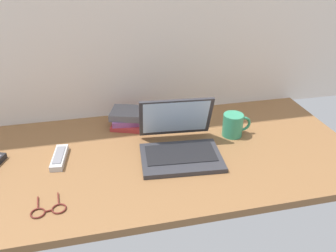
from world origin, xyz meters
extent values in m
cube|color=brown|center=(0.00, 0.00, 0.01)|extent=(1.60, 0.76, 0.03)
cube|color=#2D2D33|center=(0.08, -0.06, 0.04)|extent=(0.33, 0.25, 0.02)
cube|color=black|center=(0.08, -0.05, 0.05)|extent=(0.28, 0.16, 0.00)
cube|color=#2D2D33|center=(0.09, 0.08, 0.14)|extent=(0.31, 0.11, 0.19)
cube|color=#A5C6EA|center=(0.09, 0.08, 0.14)|extent=(0.27, 0.09, 0.16)
cylinder|color=#338C66|center=(0.34, 0.07, 0.08)|extent=(0.09, 0.09, 0.10)
torus|color=#338C66|center=(0.39, 0.07, 0.08)|extent=(0.07, 0.01, 0.07)
cylinder|color=brown|center=(0.34, 0.07, 0.12)|extent=(0.08, 0.08, 0.00)
cube|color=#B7B7B7|center=(-0.38, 0.04, 0.04)|extent=(0.06, 0.16, 0.02)
cube|color=slate|center=(-0.38, 0.04, 0.05)|extent=(0.05, 0.12, 0.00)
torus|color=#591E19|center=(-0.44, -0.26, 0.03)|extent=(0.05, 0.05, 0.01)
torus|color=#591E19|center=(-0.37, -0.25, 0.03)|extent=(0.05, 0.05, 0.01)
cube|color=#591E19|center=(-0.40, -0.25, 0.03)|extent=(0.02, 0.01, 0.00)
cube|color=#591E19|center=(-0.44, -0.21, 0.03)|extent=(0.01, 0.06, 0.00)
cube|color=#591E19|center=(-0.38, -0.20, 0.03)|extent=(0.01, 0.06, 0.00)
cube|color=#B23333|center=(-0.07, 0.26, 0.04)|extent=(0.22, 0.21, 0.02)
cube|color=#8C4C8C|center=(-0.07, 0.26, 0.06)|extent=(0.19, 0.14, 0.02)
cube|color=#595960|center=(-0.07, 0.26, 0.09)|extent=(0.22, 0.18, 0.03)
camera|label=1|loc=(-0.22, -1.13, 0.79)|focal=36.65mm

